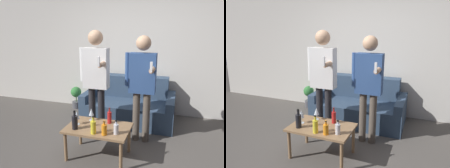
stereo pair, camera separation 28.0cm
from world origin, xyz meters
The scene contains 14 objects.
ground_plane centered at (0.00, 0.00, 0.00)m, with size 16.00×16.00×0.00m, color #514C47.
wall_back centered at (0.00, 2.05, 1.35)m, with size 8.00×0.06×2.70m.
couch centered at (-0.05, 1.54, 0.29)m, with size 1.70×0.91×0.83m.
coffee_table centered at (-0.18, 0.15, 0.39)m, with size 0.87×0.56×0.45m.
bottle_orange centered at (-0.17, -0.05, 0.54)m, with size 0.07×0.07×0.24m.
bottle_green centered at (-0.45, 0.00, 0.55)m, with size 0.08×0.08×0.26m.
bottle_dark centered at (-0.03, -0.04, 0.52)m, with size 0.07×0.07×0.19m.
bottle_yellow centered at (0.11, 0.02, 0.52)m, with size 0.06×0.06×0.19m.
bottle_red centered at (-0.07, 0.31, 0.54)m, with size 0.06×0.06×0.23m.
wine_glass_near centered at (-0.35, 0.33, 0.57)m, with size 0.07×0.07×0.18m.
wine_glass_far centered at (-0.49, 0.14, 0.58)m, with size 0.08×0.08×0.19m.
person_standing_left centered at (-0.42, 0.70, 1.04)m, with size 0.46×0.43×1.73m.
person_standing_right centered at (0.30, 0.77, 0.99)m, with size 0.47×0.42×1.66m.
potted_plant centered at (-1.34, 1.82, 0.28)m, with size 0.23×0.23×0.49m.
Camera 2 is at (1.07, -2.32, 1.76)m, focal length 35.00 mm.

